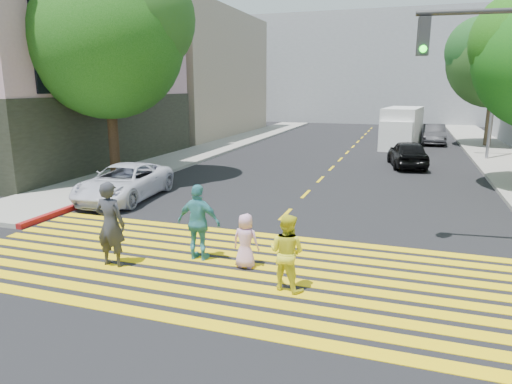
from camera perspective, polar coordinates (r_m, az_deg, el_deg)
The scene contains 20 objects.
ground at distance 9.43m, azimuth -5.95°, elevation -12.28°, with size 120.00×120.00×0.00m, color black.
sidewalk_left at distance 32.34m, azimuth -3.59°, elevation 6.00°, with size 3.00×40.00×0.15m, color gray.
curb_red at distance 17.73m, azimuth -18.37°, elevation -0.48°, with size 0.20×8.00×0.16m, color maroon.
crosswalk at distance 10.50m, azimuth -3.04°, elevation -9.47°, with size 13.40×5.30×0.01m.
lane_line at distance 30.71m, azimuth 11.71°, elevation 5.25°, with size 0.12×34.40×0.01m.
building_left_pink at distance 27.82m, azimuth -26.97°, elevation 12.81°, with size 12.10×14.10×11.00m.
building_left_tan at distance 40.77m, azimuth -10.52°, elevation 14.20°, with size 12.00×16.00×10.00m, color tan.
backdrop_block at distance 55.88m, azimuth 15.35°, elevation 14.61°, with size 30.00×8.00×12.00m, color gray.
tree_left at distance 20.81m, azimuth -17.96°, elevation 18.38°, with size 7.89×7.69×9.16m.
tree_right_far at distance 34.67m, azimuth 28.01°, elevation 14.90°, with size 7.01×6.52×8.94m.
pedestrian_man at distance 10.84m, azimuth -17.74°, elevation -3.86°, with size 0.72×0.47×1.97m, color #2C2D33.
pedestrian_woman at distance 9.21m, azimuth 3.85°, elevation -7.52°, with size 0.77×0.60×1.58m, color yellow.
pedestrian_child at distance 10.34m, azimuth -1.31°, elevation -6.12°, with size 0.62×0.40×1.26m, color #D39BC4.
pedestrian_extra at distance 10.79m, azimuth -7.16°, elevation -3.82°, with size 1.07×0.45×1.82m, color teal.
white_sedan at distance 17.22m, azimuth -16.15°, elevation 1.17°, with size 2.11×4.57×1.27m, color silver.
dark_car_near at distance 24.58m, azimuth 18.42°, elevation 4.58°, with size 1.63×4.06×1.38m, color black.
silver_car at distance 39.85m, azimuth 17.92°, elevation 7.60°, with size 1.91×4.70×1.36m, color #9DA2B1.
dark_car_parked at distance 35.33m, azimuth 21.31°, elevation 6.76°, with size 1.48×4.25×1.40m, color #26272A.
white_van at distance 32.38m, azimuth 17.71°, elevation 7.53°, with size 2.74×5.84×2.66m.
street_lamp at distance 28.05m, azimuth 27.57°, elevation 14.32°, with size 2.11×0.41×9.32m.
Camera 1 is at (3.60, -7.73, 4.02)m, focal length 32.00 mm.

